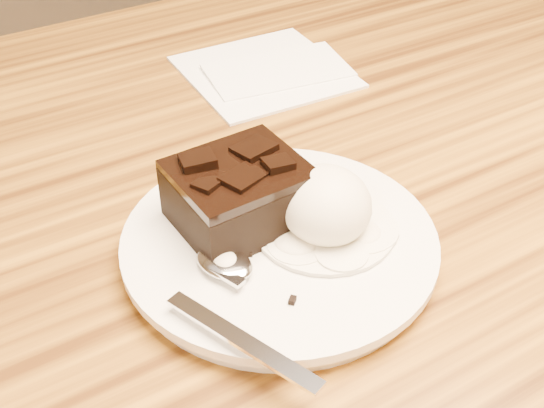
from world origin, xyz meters
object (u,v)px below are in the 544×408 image
brownie (239,198)px  spoon (225,264)px  ice_cream_scoop (326,205)px  plate (279,246)px  napkin (265,70)px

brownie → spoon: size_ratio=0.52×
ice_cream_scoop → plate: bearing=161.3°
plate → brownie: 0.04m
plate → ice_cream_scoop: (0.03, -0.01, 0.03)m
spoon → napkin: bearing=34.1°
napkin → brownie: bearing=-124.8°
ice_cream_scoop → napkin: size_ratio=0.44×
plate → ice_cream_scoop: 0.05m
ice_cream_scoop → spoon: ice_cream_scoop is taller
spoon → plate: bearing=-8.4°
brownie → spoon: bearing=-130.3°
plate → spoon: size_ratio=1.33×
brownie → plate: bearing=-63.3°
spoon → napkin: spoon is taller
brownie → napkin: 0.26m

